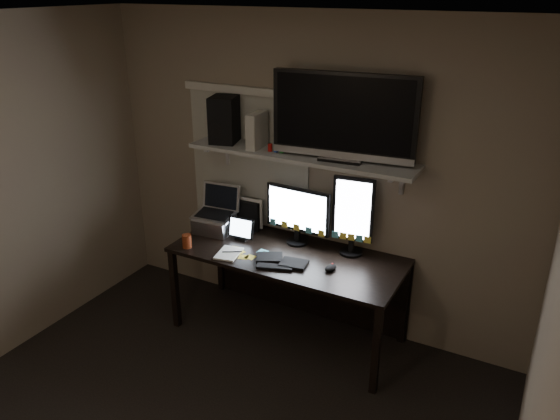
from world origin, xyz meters
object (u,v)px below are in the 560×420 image
Objects in this scene: mouse at (331,268)px; tv at (344,117)px; tablet at (242,229)px; laptop at (214,211)px; monitor_landscape at (298,215)px; game_console at (257,130)px; keyboard at (281,261)px; speaker at (224,119)px; desk at (294,267)px; cup at (187,241)px; monitor_portrait at (353,216)px.

tv is at bearing 115.01° from mouse.
mouse is 0.48× the size of tablet.
laptop is at bearing 172.49° from tablet.
game_console reaches higher than monitor_landscape.
keyboard is 1.01m from game_console.
game_console is at bearing -18.61° from speaker.
monitor_landscape reaches higher than mouse.
mouse is (0.40, -0.21, 0.20)m from desk.
mouse is 1.08m from tv.
speaker reaches higher than keyboard.
game_console is at bearing 169.03° from desk.
desk is 1.73× the size of tv.
speaker is at bearing 67.70° from laptop.
speaker is at bearing 173.75° from tv.
monitor_landscape is 5.06× the size of cup.
mouse is 0.39× the size of game_console.
cup is (-0.03, -0.34, -0.14)m from laptop.
speaker is at bearing 177.02° from mouse.
keyboard is at bearing -137.45° from tv.
laptop reaches higher than cup.
monitor_landscape reaches higher than cup.
tv is (0.35, -0.00, 0.82)m from monitor_landscape.
tv is at bearing -15.84° from speaker.
speaker is (-1.08, 0.29, 0.91)m from mouse.
laptop is 1.05× the size of speaker.
tv is (0.33, 0.08, 1.24)m from desk.
tv is (1.08, 0.48, 1.01)m from cup.
tablet is 0.45m from cup.
laptop is (-0.72, -0.06, 0.37)m from desk.
desk is 0.49m from mouse.
tablet is 0.21× the size of tv.
monitor_portrait is 1.17m from laptop.
keyboard is at bearing -25.33° from tablet.
tablet is at bearing -50.28° from speaker.
tablet reaches higher than cup.
monitor_portrait is 1.31m from cup.
keyboard is 3.79× the size of mouse.
monitor_landscape is at bearing 33.26° from cup.
tablet is (-0.84, 0.13, 0.08)m from mouse.
desk is at bearing -78.08° from monitor_landscape.
cup is 1.55m from tv.
keyboard is at bearing -80.82° from monitor_landscape.
cup is at bearing -158.16° from mouse.
monitor_portrait is at bearing 9.25° from tablet.
keyboard is (0.04, -0.35, -0.23)m from monitor_landscape.
monitor_landscape reaches higher than tablet.
desk is 1.13m from game_console.
tablet is at bearing -9.55° from laptop.
keyboard is 1.50× the size of game_console.
speaker is (-1.01, 0.01, -0.13)m from tv.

